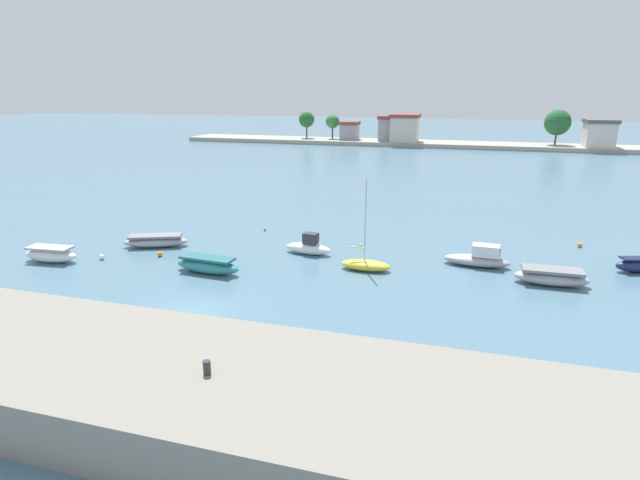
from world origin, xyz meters
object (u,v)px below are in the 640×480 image
(moored_boat_3, at_px, (309,247))
(moored_boat_4, at_px, (366,264))
(mooring_buoy_2, at_px, (361,246))
(mooring_buoy_3, at_px, (102,257))
(mooring_bollard, at_px, (207,368))
(mooring_buoy_1, at_px, (160,254))
(moored_boat_1, at_px, (156,241))
(mooring_buoy_4, at_px, (265,229))
(moored_boat_0, at_px, (51,254))
(mooring_buoy_0, at_px, (580,245))
(moored_boat_6, at_px, (551,277))
(moored_boat_5, at_px, (479,258))
(moored_boat_2, at_px, (208,265))

(moored_boat_3, distance_m, moored_boat_4, 5.32)
(mooring_buoy_2, distance_m, mooring_buoy_3, 19.22)
(mooring_bollard, relative_size, moored_boat_4, 0.08)
(moored_boat_3, xyz_separation_m, moored_boat_4, (4.80, -2.29, -0.14))
(mooring_buoy_2, bearing_deg, mooring_buoy_1, -155.07)
(moored_boat_3, bearing_deg, mooring_buoy_2, 44.28)
(moored_boat_1, relative_size, mooring_buoy_4, 20.41)
(moored_boat_0, height_order, mooring_buoy_0, moored_boat_0)
(moored_boat_6, relative_size, mooring_buoy_1, 12.01)
(moored_boat_0, relative_size, moored_boat_4, 0.65)
(moored_boat_5, bearing_deg, mooring_buoy_0, 44.65)
(moored_boat_0, height_order, moored_boat_2, moored_boat_0)
(moored_boat_6, xyz_separation_m, mooring_buoy_1, (-26.92, -2.05, -0.32))
(moored_boat_2, height_order, mooring_buoy_3, moored_boat_2)
(moored_boat_4, bearing_deg, mooring_buoy_2, 105.85)
(moored_boat_4, distance_m, mooring_buoy_3, 19.04)
(mooring_bollard, height_order, moored_boat_4, moored_boat_4)
(moored_boat_3, height_order, mooring_buoy_0, moored_boat_3)
(moored_boat_6, bearing_deg, mooring_bollard, -127.48)
(moored_boat_0, distance_m, moored_boat_1, 7.31)
(moored_boat_0, xyz_separation_m, moored_boat_5, (29.28, 7.63, 0.02))
(moored_boat_2, distance_m, mooring_buoy_4, 10.92)
(moored_boat_1, xyz_separation_m, moored_boat_6, (28.58, 0.03, 0.05))
(moored_boat_4, bearing_deg, mooring_buoy_1, -174.59)
(moored_boat_5, height_order, moored_boat_6, moored_boat_5)
(moored_boat_3, distance_m, mooring_buoy_0, 21.22)
(moored_boat_1, xyz_separation_m, moored_boat_2, (6.74, -4.15, 0.08))
(moored_boat_0, xyz_separation_m, mooring_buoy_2, (20.51, 9.62, -0.40))
(mooring_buoy_1, bearing_deg, moored_boat_5, 11.08)
(moored_boat_3, relative_size, moored_boat_5, 0.81)
(mooring_buoy_3, bearing_deg, moored_boat_5, 13.46)
(mooring_bollard, xyz_separation_m, moored_boat_0, (-19.78, 13.43, -1.85))
(mooring_buoy_2, bearing_deg, moored_boat_6, -18.24)
(mooring_buoy_1, distance_m, mooring_buoy_4, 9.98)
(moored_boat_0, distance_m, moored_boat_3, 18.44)
(mooring_buoy_0, bearing_deg, moored_boat_5, -138.31)
(mooring_bollard, xyz_separation_m, mooring_buoy_2, (0.73, 23.04, -2.26))
(moored_boat_3, bearing_deg, mooring_bollard, -77.11)
(mooring_buoy_1, bearing_deg, mooring_buoy_4, 61.69)
(mooring_bollard, height_order, mooring_buoy_0, mooring_bollard)
(moored_boat_1, xyz_separation_m, moored_boat_5, (24.19, 2.38, 0.10))
(moored_boat_4, xyz_separation_m, mooring_buoy_4, (-10.42, 7.41, -0.28))
(moored_boat_1, height_order, mooring_buoy_0, moored_boat_1)
(mooring_buoy_0, xyz_separation_m, mooring_buoy_2, (-16.43, -4.84, -0.05))
(moored_boat_0, xyz_separation_m, mooring_buoy_0, (36.94, 14.45, -0.35))
(moored_boat_6, bearing_deg, moored_boat_5, 150.91)
(moored_boat_1, height_order, moored_boat_6, moored_boat_6)
(moored_boat_4, xyz_separation_m, mooring_buoy_2, (-1.40, 5.02, -0.27))
(moored_boat_6, bearing_deg, moored_boat_4, -177.55)
(moored_boat_5, bearing_deg, moored_boat_3, -173.49)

